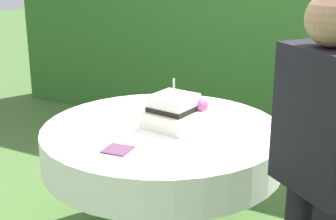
{
  "coord_description": "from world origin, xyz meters",
  "views": [
    {
      "loc": [
        1.3,
        -2.29,
        1.73
      ],
      "look_at": [
        0.03,
        0.02,
        0.87
      ],
      "focal_mm": 53.29,
      "sensor_mm": 36.0,
      "label": 1
    }
  ],
  "objects_px": {
    "serving_plate_far": "(125,107)",
    "standing_person": "(318,170)",
    "serving_plate_near": "(240,116)",
    "serving_plate_left": "(196,110)",
    "wedding_cake": "(175,112)",
    "cake_table": "(162,146)",
    "napkin_stack": "(118,150)"
  },
  "relations": [
    {
      "from": "serving_plate_far",
      "to": "standing_person",
      "type": "height_order",
      "value": "standing_person"
    },
    {
      "from": "wedding_cake",
      "to": "serving_plate_far",
      "type": "relative_size",
      "value": 3.08
    },
    {
      "from": "wedding_cake",
      "to": "serving_plate_left",
      "type": "relative_size",
      "value": 2.95
    },
    {
      "from": "serving_plate_near",
      "to": "serving_plate_left",
      "type": "xyz_separation_m",
      "value": [
        -0.29,
        -0.02,
        0.0
      ]
    },
    {
      "from": "serving_plate_far",
      "to": "napkin_stack",
      "type": "distance_m",
      "value": 0.69
    },
    {
      "from": "standing_person",
      "to": "serving_plate_far",
      "type": "bearing_deg",
      "value": 152.93
    },
    {
      "from": "cake_table",
      "to": "standing_person",
      "type": "relative_size",
      "value": 0.85
    },
    {
      "from": "serving_plate_near",
      "to": "serving_plate_left",
      "type": "height_order",
      "value": "same"
    },
    {
      "from": "serving_plate_near",
      "to": "napkin_stack",
      "type": "bearing_deg",
      "value": -113.93
    },
    {
      "from": "napkin_stack",
      "to": "standing_person",
      "type": "relative_size",
      "value": 0.08
    },
    {
      "from": "wedding_cake",
      "to": "serving_plate_near",
      "type": "xyz_separation_m",
      "value": [
        0.26,
        0.34,
        -0.08
      ]
    },
    {
      "from": "serving_plate_near",
      "to": "serving_plate_far",
      "type": "relative_size",
      "value": 1.18
    },
    {
      "from": "serving_plate_left",
      "to": "serving_plate_far",
      "type": "bearing_deg",
      "value": -157.05
    },
    {
      "from": "serving_plate_near",
      "to": "serving_plate_left",
      "type": "distance_m",
      "value": 0.29
    },
    {
      "from": "serving_plate_left",
      "to": "serving_plate_near",
      "type": "bearing_deg",
      "value": 3.21
    },
    {
      "from": "napkin_stack",
      "to": "serving_plate_far",
      "type": "bearing_deg",
      "value": 120.54
    },
    {
      "from": "standing_person",
      "to": "napkin_stack",
      "type": "bearing_deg",
      "value": 174.65
    },
    {
      "from": "serving_plate_far",
      "to": "standing_person",
      "type": "xyz_separation_m",
      "value": [
        1.34,
        -0.69,
        0.15
      ]
    },
    {
      "from": "serving_plate_far",
      "to": "cake_table",
      "type": "bearing_deg",
      "value": -26.66
    },
    {
      "from": "serving_plate_far",
      "to": "standing_person",
      "type": "bearing_deg",
      "value": -27.07
    },
    {
      "from": "cake_table",
      "to": "standing_person",
      "type": "xyz_separation_m",
      "value": [
        0.97,
        -0.5,
        0.27
      ]
    },
    {
      "from": "serving_plate_far",
      "to": "napkin_stack",
      "type": "relative_size",
      "value": 0.79
    },
    {
      "from": "napkin_stack",
      "to": "wedding_cake",
      "type": "bearing_deg",
      "value": 79.31
    },
    {
      "from": "cake_table",
      "to": "napkin_stack",
      "type": "bearing_deg",
      "value": -93.89
    },
    {
      "from": "serving_plate_far",
      "to": "serving_plate_left",
      "type": "xyz_separation_m",
      "value": [
        0.41,
        0.17,
        0.0
      ]
    },
    {
      "from": "cake_table",
      "to": "serving_plate_left",
      "type": "bearing_deg",
      "value": 85.06
    },
    {
      "from": "wedding_cake",
      "to": "serving_plate_far",
      "type": "xyz_separation_m",
      "value": [
        -0.43,
        0.15,
        -0.08
      ]
    },
    {
      "from": "serving_plate_far",
      "to": "serving_plate_left",
      "type": "relative_size",
      "value": 0.96
    },
    {
      "from": "standing_person",
      "to": "serving_plate_left",
      "type": "bearing_deg",
      "value": 137.37
    },
    {
      "from": "cake_table",
      "to": "serving_plate_near",
      "type": "xyz_separation_m",
      "value": [
        0.32,
        0.38,
        0.12
      ]
    },
    {
      "from": "serving_plate_far",
      "to": "serving_plate_left",
      "type": "distance_m",
      "value": 0.44
    },
    {
      "from": "cake_table",
      "to": "serving_plate_far",
      "type": "xyz_separation_m",
      "value": [
        -0.38,
        0.19,
        0.12
      ]
    }
  ]
}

